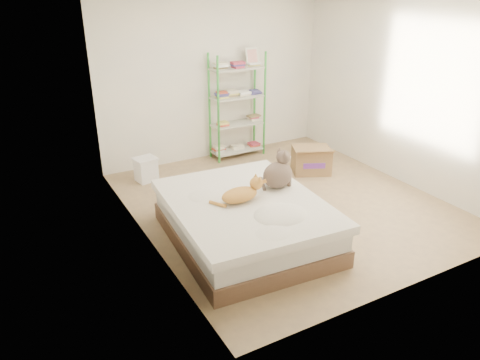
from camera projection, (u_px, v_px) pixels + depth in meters
room at (289, 108)px, 5.72m from camera, size 3.81×4.21×2.61m
bed at (245, 221)px, 5.26m from camera, size 1.73×2.10×0.51m
orange_cat at (240, 193)px, 5.10m from camera, size 0.52×0.29×0.21m
grey_cat at (278, 170)px, 5.39m from camera, size 0.43×0.37×0.45m
shelf_unit at (238, 106)px, 7.54m from camera, size 0.88×0.36×1.74m
cardboard_box at (311, 160)px, 7.14m from camera, size 0.69×0.71×0.45m
white_bin at (146, 169)px, 6.84m from camera, size 0.36×0.32×0.36m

